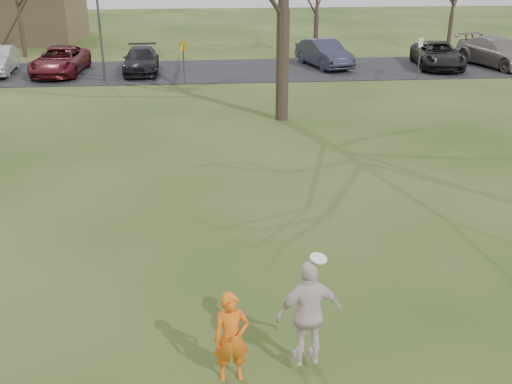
% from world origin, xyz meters
% --- Properties ---
extents(ground, '(120.00, 120.00, 0.00)m').
position_xyz_m(ground, '(0.00, 0.00, 0.00)').
color(ground, '#1E380F').
rests_on(ground, ground).
extents(parking_strip, '(62.00, 6.50, 0.04)m').
position_xyz_m(parking_strip, '(0.00, 25.00, 0.02)').
color(parking_strip, black).
rests_on(parking_strip, ground).
extents(player_defender, '(0.59, 0.41, 1.55)m').
position_xyz_m(player_defender, '(-0.75, -0.12, 0.78)').
color(player_defender, orange).
rests_on(player_defender, ground).
extents(car_2, '(2.57, 5.18, 1.41)m').
position_xyz_m(car_2, '(-8.61, 24.76, 0.75)').
color(car_2, '#55141A').
rests_on(car_2, parking_strip).
extents(car_3, '(1.98, 4.53, 1.30)m').
position_xyz_m(car_3, '(-4.36, 24.83, 0.69)').
color(car_3, black).
rests_on(car_3, parking_strip).
extents(car_5, '(2.78, 4.77, 1.49)m').
position_xyz_m(car_5, '(5.77, 25.57, 0.78)').
color(car_5, '#2A2C3F').
rests_on(car_5, parking_strip).
extents(car_6, '(3.02, 5.30, 1.39)m').
position_xyz_m(car_6, '(12.08, 24.79, 0.74)').
color(car_6, black).
rests_on(car_6, parking_strip).
extents(car_7, '(3.73, 5.86, 1.58)m').
position_xyz_m(car_7, '(15.56, 24.80, 0.83)').
color(car_7, gray).
rests_on(car_7, parking_strip).
extents(catching_play, '(1.13, 0.61, 1.92)m').
position_xyz_m(catching_play, '(0.48, -0.02, 1.08)').
color(catching_play, silver).
rests_on(catching_play, ground).
extents(lamp_post, '(0.34, 0.34, 6.27)m').
position_xyz_m(lamp_post, '(-6.00, 22.50, 3.97)').
color(lamp_post, '#47474C').
rests_on(lamp_post, ground).
extents(sign_yellow, '(0.35, 0.35, 2.08)m').
position_xyz_m(sign_yellow, '(-2.00, 22.00, 1.45)').
color(sign_yellow, '#47474C').
rests_on(sign_yellow, ground).
extents(sign_white, '(0.35, 0.35, 2.08)m').
position_xyz_m(sign_white, '(10.00, 22.00, 1.45)').
color(sign_white, '#47474C').
rests_on(sign_white, ground).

